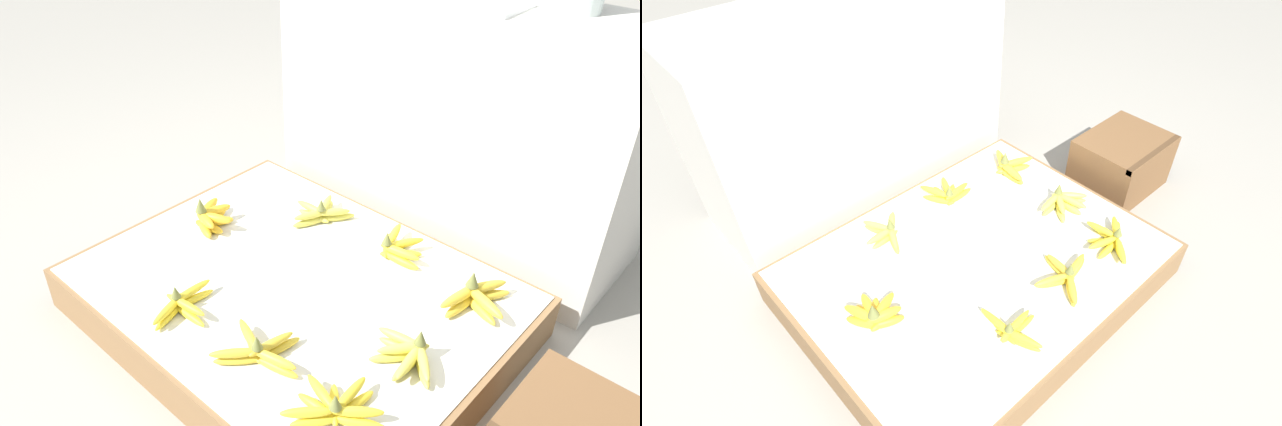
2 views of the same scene
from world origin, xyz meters
TOP-DOWN VIEW (x-y plane):
  - ground_plane at (0.00, 0.00)m, footprint 10.00×10.00m
  - display_platform at (0.00, 0.00)m, footprint 1.17×0.90m
  - back_vendor_table at (0.04, 0.75)m, footprint 1.18×0.48m
  - banana_bunch_front_midleft at (-0.14, -0.29)m, footprint 0.15×0.21m
  - banana_bunch_front_midright at (0.14, -0.26)m, footprint 0.23×0.22m
  - banana_bunch_front_right at (0.38, -0.26)m, footprint 0.22×0.21m
  - banana_bunch_middle_left at (-0.40, 0.02)m, footprint 0.17×0.15m
  - banana_bunch_middle_right at (0.41, -0.03)m, footprint 0.20×0.15m
  - banana_bunch_back_midleft at (-0.16, 0.29)m, footprint 0.18×0.20m
  - banana_bunch_back_midright at (0.13, 0.30)m, footprint 0.18×0.15m
  - banana_bunch_back_right at (0.42, 0.25)m, footprint 0.16×0.22m
  - foam_tray_white at (0.05, 0.73)m, footprint 0.28×0.19m

SIDE VIEW (x-z plane):
  - ground_plane at x=0.00m, z-range 0.00..0.00m
  - display_platform at x=0.00m, z-range 0.00..0.14m
  - banana_bunch_front_midleft at x=-0.14m, z-range 0.13..0.21m
  - banana_bunch_front_right at x=0.38m, z-range 0.12..0.21m
  - banana_bunch_front_midright at x=0.14m, z-range 0.12..0.21m
  - banana_bunch_back_midright at x=0.13m, z-range 0.12..0.21m
  - banana_bunch_back_midleft at x=-0.16m, z-range 0.12..0.21m
  - banana_bunch_middle_right at x=0.41m, z-range 0.12..0.22m
  - banana_bunch_middle_left at x=-0.40m, z-range 0.12..0.23m
  - banana_bunch_back_right at x=0.42m, z-range 0.12..0.23m
  - back_vendor_table at x=0.04m, z-range 0.00..0.78m
  - foam_tray_white at x=0.05m, z-range 0.78..0.80m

